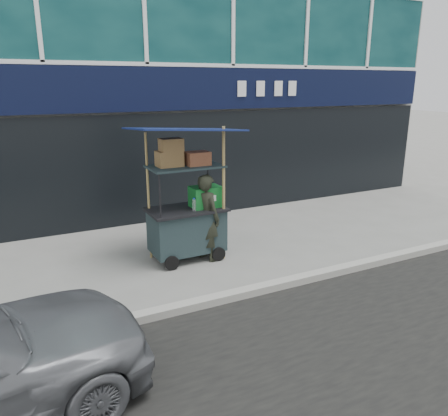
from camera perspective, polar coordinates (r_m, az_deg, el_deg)
ground at (r=6.69m, az=1.33°, el=-10.89°), size 80.00×80.00×0.00m
curb at (r=6.51m, az=2.17°, el=-11.12°), size 80.00×0.18×0.12m
vendor_cart at (r=7.65m, az=-4.80°, el=-0.66°), size 1.78×1.26×2.39m
vendor_man at (r=7.61m, az=-2.25°, el=-1.24°), size 0.52×0.65×1.54m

